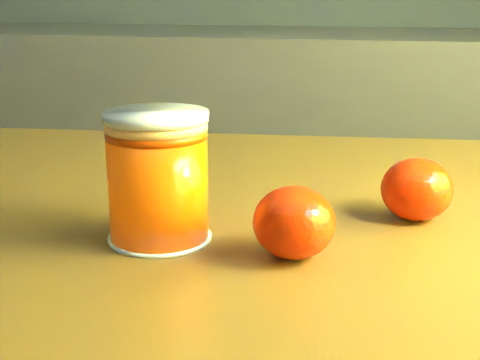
# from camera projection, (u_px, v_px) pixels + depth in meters

# --- Properties ---
(kitchen_counter) EXTENTS (3.15, 0.60, 0.90)m
(kitchen_counter) POSITION_uv_depth(u_px,v_px,m) (101.00, 169.00, 2.19)
(kitchen_counter) COLOR #4A4A4E
(kitchen_counter) RESTS_ON ground
(table) EXTENTS (1.14, 0.85, 0.80)m
(table) POSITION_uv_depth(u_px,v_px,m) (286.00, 310.00, 0.69)
(table) COLOR brown
(table) RESTS_ON ground
(juice_glass) EXTENTS (0.09, 0.09, 0.11)m
(juice_glass) POSITION_uv_depth(u_px,v_px,m) (158.00, 178.00, 0.58)
(juice_glass) COLOR #EC4F04
(juice_glass) RESTS_ON table
(orange_front) EXTENTS (0.08, 0.08, 0.06)m
(orange_front) POSITION_uv_depth(u_px,v_px,m) (294.00, 222.00, 0.55)
(orange_front) COLOR red
(orange_front) RESTS_ON table
(orange_back) EXTENTS (0.09, 0.09, 0.06)m
(orange_back) POSITION_uv_depth(u_px,v_px,m) (417.00, 189.00, 0.64)
(orange_back) COLOR red
(orange_back) RESTS_ON table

